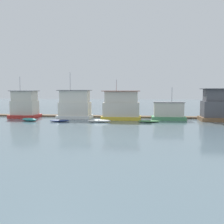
{
  "coord_description": "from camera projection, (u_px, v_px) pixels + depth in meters",
  "views": [
    {
      "loc": [
        5.57,
        -45.92,
        5.42
      ],
      "look_at": [
        0.0,
        -1.0,
        1.4
      ],
      "focal_mm": 40.0,
      "sensor_mm": 36.0,
      "label": 1
    }
  ],
  "objects": [
    {
      "name": "houseboat_red",
      "position": [
        25.0,
        105.0,
        48.71
      ],
      "size": [
        5.31,
        4.05,
        7.97
      ],
      "color": "red",
      "rests_on": "ground_plane"
    },
    {
      "name": "dock_walkway",
      "position": [
        115.0,
        116.0,
        49.58
      ],
      "size": [
        51.0,
        2.11,
        0.3
      ],
      "primitive_type": "cube",
      "color": "brown",
      "rests_on": "ground_plane"
    },
    {
      "name": "houseboat_green",
      "position": [
        169.0,
        111.0,
        45.16
      ],
      "size": [
        6.01,
        3.22,
        5.88
      ],
      "color": "#4C9360",
      "rests_on": "ground_plane"
    },
    {
      "name": "dinghy_navy",
      "position": [
        60.0,
        121.0,
        42.41
      ],
      "size": [
        3.47,
        1.7,
        0.38
      ],
      "color": "navy",
      "rests_on": "ground_plane"
    },
    {
      "name": "houseboat_brown",
      "position": [
        221.0,
        106.0,
        43.56
      ],
      "size": [
        7.18,
        4.12,
        5.67
      ],
      "color": "brown",
      "rests_on": "ground_plane"
    },
    {
      "name": "dinghy_teal",
      "position": [
        29.0,
        120.0,
        43.36
      ],
      "size": [
        3.38,
        2.08,
        0.55
      ],
      "color": "teal",
      "rests_on": "ground_plane"
    },
    {
      "name": "dinghy_green",
      "position": [
        149.0,
        121.0,
        41.85
      ],
      "size": [
        3.89,
        1.82,
        0.37
      ],
      "color": "#47844C",
      "rests_on": "ground_plane"
    },
    {
      "name": "ground_plane",
      "position": [
        113.0,
        119.0,
        46.55
      ],
      "size": [
        200.0,
        200.0,
        0.0
      ],
      "primitive_type": "plane",
      "color": "slate"
    },
    {
      "name": "houseboat_white",
      "position": [
        75.0,
        105.0,
        47.29
      ],
      "size": [
        6.39,
        3.7,
        8.7
      ],
      "color": "white",
      "rests_on": "ground_plane"
    },
    {
      "name": "houseboat_yellow",
      "position": [
        121.0,
        107.0,
        45.59
      ],
      "size": [
        7.12,
        3.84,
        7.3
      ],
      "color": "gold",
      "rests_on": "ground_plane"
    },
    {
      "name": "dinghy_white",
      "position": [
        99.0,
        121.0,
        41.89
      ],
      "size": [
        4.04,
        1.31,
        0.46
      ],
      "color": "white",
      "rests_on": "ground_plane"
    }
  ]
}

